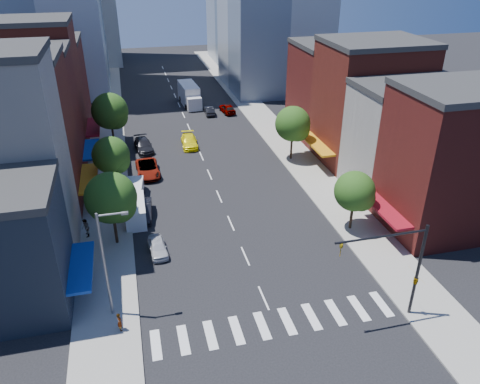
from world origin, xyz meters
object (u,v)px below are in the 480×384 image
object	(u,v)px
parked_car_front	(158,247)
cargo_van_near	(135,212)
parked_car_rear	(144,145)
parked_car_third	(148,169)
pedestrian_near	(120,322)
cargo_van_far	(134,193)
pedestrian_far	(86,228)
traffic_car_far	(227,108)
taxi	(189,141)
traffic_car_oncoming	(209,110)
box_truck	(190,95)
parked_car_second	(144,210)

from	to	relation	value
parked_car_front	cargo_van_near	size ratio (longest dim) A/B	0.76
parked_car_rear	cargo_van_near	xyz separation A→B (m)	(-2.00, -19.00, 0.30)
parked_car_third	pedestrian_near	bearing A→B (deg)	-100.21
parked_car_rear	cargo_van_far	size ratio (longest dim) A/B	1.11
pedestrian_near	pedestrian_far	world-z (taller)	pedestrian_far
parked_car_rear	traffic_car_far	bearing A→B (deg)	35.82
taxi	traffic_car_far	distance (m)	15.95
parked_car_front	traffic_car_far	size ratio (longest dim) A/B	0.85
parked_car_third	traffic_car_oncoming	distance (m)	24.58
cargo_van_near	box_truck	size ratio (longest dim) A/B	0.56
parked_car_third	parked_car_front	bearing A→B (deg)	-92.90
cargo_van_far	box_truck	xyz separation A→B (m)	(11.39, 34.38, 0.72)
cargo_van_far	traffic_car_far	distance (m)	32.78
parked_car_third	traffic_car_oncoming	xyz separation A→B (m)	(11.86, 21.53, -0.12)
parked_car_front	parked_car_third	size ratio (longest dim) A/B	0.66
taxi	pedestrian_near	bearing A→B (deg)	-103.70
parked_car_rear	pedestrian_far	world-z (taller)	pedestrian_far
traffic_car_far	parked_car_third	bearing A→B (deg)	48.81
parked_car_front	parked_car_second	bearing A→B (deg)	92.75
taxi	traffic_car_far	bearing A→B (deg)	60.32
taxi	traffic_car_far	size ratio (longest dim) A/B	1.15
parked_car_rear	taxi	bearing A→B (deg)	-5.89
traffic_car_oncoming	pedestrian_far	bearing A→B (deg)	63.59
parked_car_second	taxi	xyz separation A→B (m)	(7.57, 18.48, -0.01)
traffic_car_oncoming	box_truck	world-z (taller)	box_truck
cargo_van_far	taxi	xyz separation A→B (m)	(8.36, 14.61, -0.22)
cargo_van_near	pedestrian_near	xyz separation A→B (m)	(-1.91, -15.91, -0.16)
traffic_car_oncoming	cargo_van_far	bearing A→B (deg)	65.88
traffic_car_far	pedestrian_far	size ratio (longest dim) A/B	2.42
parked_car_front	parked_car_second	size ratio (longest dim) A/B	0.82
cargo_van_far	traffic_car_oncoming	size ratio (longest dim) A/B	1.16
parked_car_front	parked_car_rear	xyz separation A→B (m)	(0.30, 25.41, 0.12)
parked_car_second	parked_car_third	xyz separation A→B (m)	(1.13, 10.36, 0.04)
parked_car_rear	taxi	distance (m)	6.44
parked_car_rear	taxi	world-z (taller)	parked_car_rear
parked_car_rear	box_truck	bearing A→B (deg)	58.33
cargo_van_near	taxi	xyz separation A→B (m)	(8.44, 19.02, -0.31)
parked_car_front	pedestrian_far	world-z (taller)	pedestrian_far
cargo_van_far	pedestrian_near	size ratio (longest dim) A/B	3.14
cargo_van_far	traffic_car_far	world-z (taller)	cargo_van_far
taxi	traffic_car_far	world-z (taller)	traffic_car_far
box_truck	parked_car_rear	bearing A→B (deg)	-119.00
parked_car_third	pedestrian_near	size ratio (longest dim) A/B	3.80
parked_car_front	parked_car_third	xyz separation A→B (m)	(0.30, 17.32, 0.15)
traffic_car_far	box_truck	bearing A→B (deg)	-55.08
parked_car_front	parked_car_rear	bearing A→B (deg)	85.29
pedestrian_far	taxi	bearing A→B (deg)	143.10
cargo_van_near	pedestrian_far	world-z (taller)	cargo_van_near
parked_car_third	cargo_van_near	size ratio (longest dim) A/B	1.14
cargo_van_far	parked_car_rear	bearing A→B (deg)	89.46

